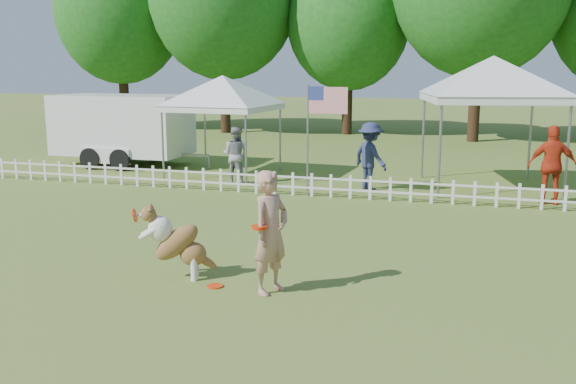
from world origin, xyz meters
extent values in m
plane|color=#476921|center=(0.00, 0.00, 0.00)|extent=(120.00, 120.00, 0.00)
imported|color=tan|center=(0.47, -0.04, 0.90)|extent=(0.65, 0.78, 1.81)
cylinder|color=red|center=(-0.42, -0.07, 0.01)|extent=(0.26, 0.26, 0.02)
imported|color=gray|center=(-3.29, 8.22, 0.82)|extent=(0.86, 0.71, 1.63)
imported|color=navy|center=(0.50, 8.40, 0.91)|extent=(1.33, 1.27, 1.81)
imported|color=red|center=(4.99, 7.73, 0.95)|extent=(1.15, 0.55, 1.90)
camera|label=1|loc=(3.28, -8.57, 3.26)|focal=40.00mm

